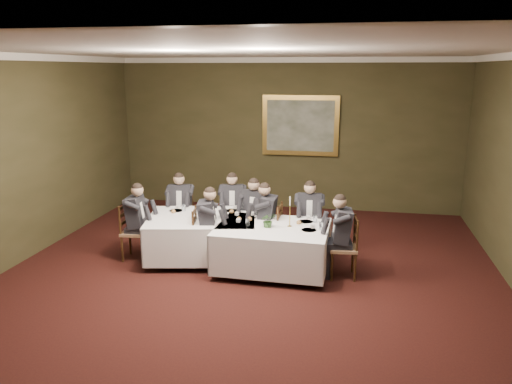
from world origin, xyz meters
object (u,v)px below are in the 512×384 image
(chair_sec_backleft, at_px, (182,226))
(chair_sec_endleft, at_px, (135,243))
(table_main, at_px, (273,245))
(diner_main_backleft, at_px, (256,223))
(diner_main_backright, at_px, (309,226))
(diner_main_endleft, at_px, (206,236))
(painting, at_px, (300,126))
(candlestick, at_px, (290,215))
(chair_sec_endright, at_px, (269,243))
(chair_sec_backright, at_px, (233,226))
(diner_main_endright, at_px, (343,246))
(diner_sec_backleft, at_px, (181,215))
(chair_main_endright, at_px, (343,260))
(centerpiece, at_px, (268,219))
(diner_sec_endleft, at_px, (135,231))
(diner_sec_endright, at_px, (269,230))
(diner_sec_backright, at_px, (233,215))
(chair_main_backright, at_px, (309,238))
(chair_main_backleft, at_px, (256,234))
(table_second, at_px, (202,234))
(chair_main_endleft, at_px, (206,249))

(chair_sec_backleft, height_order, chair_sec_endleft, same)
(table_main, relative_size, diner_main_backleft, 1.37)
(diner_main_backright, height_order, diner_main_endleft, same)
(diner_main_backright, bearing_deg, painting, -84.81)
(diner_main_backleft, height_order, candlestick, diner_main_backleft)
(candlestick, bearing_deg, chair_sec_endleft, 179.76)
(table_main, height_order, chair_sec_endright, chair_sec_endright)
(diner_main_backleft, xyz_separation_m, chair_sec_backright, (-0.53, 0.40, -0.23))
(diner_main_endright, xyz_separation_m, diner_sec_backleft, (-3.11, 1.15, 0.00))
(chair_main_endright, bearing_deg, diner_main_endright, 90.00)
(centerpiece, height_order, painting, painting)
(table_main, bearing_deg, diner_sec_endleft, 178.37)
(diner_sec_backleft, height_order, diner_sec_endright, same)
(diner_sec_backright, bearing_deg, chair_sec_backright, -90.00)
(diner_main_backleft, height_order, diner_main_backright, same)
(chair_main_backright, height_order, diner_main_endright, diner_main_endright)
(diner_sec_backleft, height_order, diner_sec_backright, same)
(table_main, relative_size, diner_sec_backright, 1.37)
(chair_main_backleft, bearing_deg, diner_sec_backright, -19.86)
(chair_sec_endleft, bearing_deg, chair_main_backright, 101.31)
(diner_sec_backright, bearing_deg, centerpiece, 115.34)
(table_second, distance_m, diner_main_backright, 1.91)
(diner_sec_endleft, bearing_deg, painting, 142.63)
(diner_main_endright, distance_m, centerpiece, 1.26)
(chair_main_endleft, xyz_separation_m, chair_sec_endleft, (-1.30, 0.04, 0.00))
(diner_main_backright, distance_m, diner_main_endleft, 1.87)
(chair_sec_endright, relative_size, centerpiece, 3.96)
(chair_main_endright, relative_size, diner_sec_endright, 0.74)
(chair_sec_backleft, bearing_deg, centerpiece, 139.51)
(diner_sec_backright, bearing_deg, chair_main_endright, 139.16)
(table_main, bearing_deg, diner_main_endright, -1.35)
(chair_main_backleft, relative_size, diner_main_endright, 0.74)
(chair_main_backleft, relative_size, chair_main_endright, 1.00)
(diner_main_backleft, xyz_separation_m, chair_main_backright, (0.97, -0.01, -0.23))
(diner_sec_backright, relative_size, diner_sec_endleft, 1.00)
(table_main, xyz_separation_m, diner_main_backleft, (-0.47, 0.93, 0.06))
(table_main, height_order, diner_sec_endright, diner_sec_endright)
(chair_main_backleft, bearing_deg, chair_main_backright, -165.81)
(diner_main_endleft, bearing_deg, diner_sec_endleft, -102.51)
(diner_sec_backleft, bearing_deg, table_main, 141.64)
(candlestick, bearing_deg, diner_sec_endright, 131.91)
(chair_sec_endleft, bearing_deg, diner_sec_endright, 96.54)
(chair_sec_backleft, xyz_separation_m, chair_sec_endleft, (-0.48, -1.07, 0.00))
(diner_main_backleft, xyz_separation_m, diner_main_endright, (1.60, -0.96, 0.00))
(diner_main_endright, bearing_deg, diner_sec_endleft, 82.01)
(diner_main_backleft, bearing_deg, chair_main_backright, -165.14)
(diner_main_backright, xyz_separation_m, diner_sec_endleft, (-2.94, -0.84, 0.00))
(diner_main_backright, height_order, diner_sec_endleft, same)
(diner_main_endleft, distance_m, candlestick, 1.47)
(diner_sec_backright, distance_m, centerpiece, 1.69)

